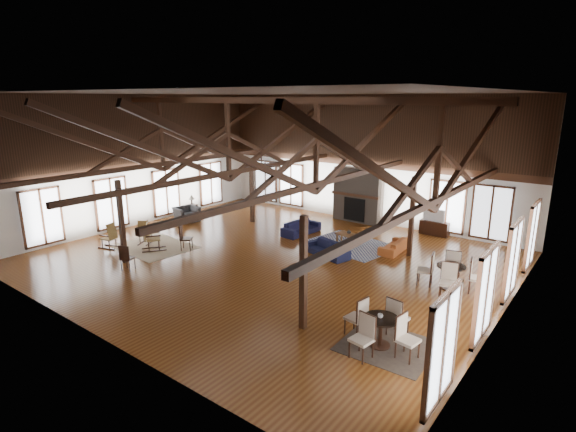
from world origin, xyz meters
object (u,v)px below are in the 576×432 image
Objects in this scene: sofa_navy_left at (301,228)px; coffee_table at (349,236)px; armchair at (187,214)px; cafe_table_far at (451,273)px; tv_console at (434,228)px; cafe_table_near at (381,326)px; sofa_orange at (394,245)px; sofa_navy_front at (327,249)px.

coffee_table is at bearing -85.71° from sofa_navy_left.
sofa_navy_left is 1.79× the size of armchair.
armchair is 0.52× the size of cafe_table_far.
cafe_table_near is at bearing -77.38° from tv_console.
tv_console is (4.74, 3.45, 0.03)m from sofa_navy_left.
coffee_table is 0.58× the size of cafe_table_near.
cafe_table_near is at bearing -43.29° from coffee_table.
sofa_navy_left is 7.44m from cafe_table_far.
sofa_orange is 10.13m from armchair.
tv_console is at bearing 114.27° from cafe_table_far.
cafe_table_near is 4.44m from cafe_table_far.
cafe_table_far reaches higher than sofa_navy_front.
cafe_table_near is (12.61, -4.72, 0.17)m from armchair.
tv_console is at bearing -50.18° from sofa_navy_left.
armchair is at bearing -153.81° from tv_console.
sofa_orange is at bearing -67.50° from armchair.
cafe_table_near reaches higher than sofa_navy_front.
cafe_table_far is at bearing -65.73° from tv_console.
sofa_navy_front is 1.51× the size of tv_console.
sofa_navy_left reaches higher than sofa_orange.
sofa_orange is (4.27, 0.27, -0.04)m from sofa_navy_left.
armchair is at bearing 159.46° from cafe_table_near.
sofa_navy_left is 9.44m from cafe_table_near.
coffee_table is at bearing 125.26° from cafe_table_near.
cafe_table_far reaches higher than sofa_navy_left.
tv_console reaches higher than sofa_navy_left.
coffee_table is at bearing -85.43° from sofa_orange.
sofa_navy_front is 0.89× the size of cafe_table_far.
sofa_orange is 1.42× the size of coffee_table.
cafe_table_near is (2.67, -6.66, 0.27)m from sofa_orange.
cafe_table_near is (4.50, -4.68, 0.25)m from sofa_navy_front.
coffee_table is at bearing -66.70° from armchair.
sofa_navy_left is at bearing -143.94° from tv_console.
armchair is at bearing 110.15° from sofa_navy_left.
cafe_table_far is (2.91, -2.23, 0.29)m from sofa_orange.
coffee_table is 5.17m from cafe_table_far.
sofa_navy_front is 1.12× the size of sofa_orange.
tv_console is (10.41, 5.12, -0.04)m from armchair.
sofa_navy_left is at bearing 137.34° from cafe_table_near.
armchair is (-8.08, -1.69, -0.01)m from coffee_table.
sofa_navy_front reaches higher than sofa_orange.
sofa_orange is 1.55× the size of armchair.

